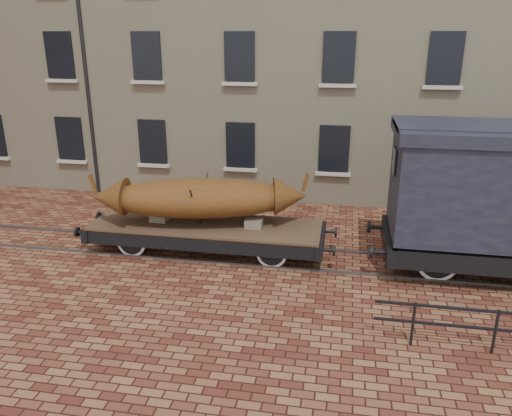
# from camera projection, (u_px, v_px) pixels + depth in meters

# --- Properties ---
(ground) EXTENTS (90.00, 90.00, 0.00)m
(ground) POSITION_uv_depth(u_px,v_px,m) (290.00, 258.00, 14.51)
(ground) COLOR #4D2018
(warehouse_cream) EXTENTS (40.00, 10.19, 14.00)m
(warehouse_cream) POSITION_uv_depth(u_px,v_px,m) (392.00, 12.00, 20.95)
(warehouse_cream) COLOR beige
(warehouse_cream) RESTS_ON ground
(rail_track) EXTENTS (30.00, 1.52, 0.06)m
(rail_track) POSITION_uv_depth(u_px,v_px,m) (290.00, 257.00, 14.50)
(rail_track) COLOR #59595E
(rail_track) RESTS_ON ground
(flatcar_wagon) EXTENTS (7.61, 2.06, 1.15)m
(flatcar_wagon) POSITION_uv_depth(u_px,v_px,m) (206.00, 229.00, 14.70)
(flatcar_wagon) COLOR brown
(flatcar_wagon) RESTS_ON ground
(iron_boat) EXTENTS (6.27, 2.76, 1.52)m
(iron_boat) POSITION_uv_depth(u_px,v_px,m) (200.00, 198.00, 14.40)
(iron_boat) COLOR brown
(iron_boat) RESTS_ON flatcar_wagon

